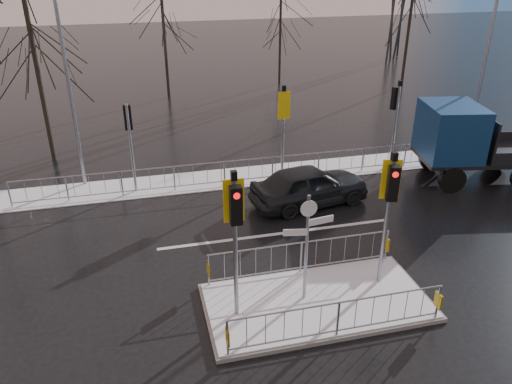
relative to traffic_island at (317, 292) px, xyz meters
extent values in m
plane|color=black|center=(0.01, -0.01, -0.39)|extent=(120.00, 120.00, 0.00)
cube|color=white|center=(0.01, 8.59, -0.37)|extent=(30.00, 2.00, 0.04)
cube|color=silver|center=(0.01, 3.79, -0.39)|extent=(8.00, 0.15, 0.01)
cube|color=slate|center=(0.01, -0.01, -0.33)|extent=(6.00, 3.00, 0.12)
cube|color=white|center=(0.01, -0.01, -0.26)|extent=(5.85, 2.85, 0.03)
cube|color=gold|center=(-2.69, -1.39, 0.28)|extent=(0.05, 0.28, 0.42)
cube|color=gold|center=(2.71, -1.39, 0.28)|extent=(0.05, 0.28, 0.42)
cube|color=gold|center=(-2.69, 1.37, 0.28)|extent=(0.05, 0.28, 0.42)
cube|color=gold|center=(2.71, 1.37, 0.28)|extent=(0.05, 0.28, 0.42)
cylinder|color=gray|center=(-2.19, -0.01, 1.63)|extent=(0.11, 0.11, 3.80)
cube|color=black|center=(-2.19, -0.19, 2.98)|extent=(0.28, 0.22, 0.95)
cylinder|color=red|center=(-2.19, -0.30, 3.28)|extent=(0.16, 0.04, 0.16)
cube|color=yellow|center=(-2.19, 0.06, 2.98)|extent=(0.50, 0.03, 1.10)
cube|color=black|center=(-2.19, -0.01, 3.65)|extent=(0.14, 0.14, 0.22)
cylinder|color=gray|center=(2.01, 0.39, 1.58)|extent=(0.11, 0.11, 3.70)
cube|color=black|center=(1.96, 0.22, 2.88)|extent=(0.33, 0.28, 0.95)
cylinder|color=red|center=(1.94, 0.11, 3.18)|extent=(0.16, 0.08, 0.16)
cube|color=yellow|center=(2.03, 0.46, 2.88)|extent=(0.49, 0.16, 1.10)
cube|color=black|center=(2.01, 0.39, 3.55)|extent=(0.14, 0.14, 0.22)
cylinder|color=gray|center=(-0.29, 0.19, 1.28)|extent=(0.09, 0.09, 3.10)
cube|color=silver|center=(0.06, 0.19, 2.08)|extent=(0.70, 0.14, 0.18)
cube|color=silver|center=(-0.61, 0.19, 1.83)|extent=(0.62, 0.15, 0.18)
cylinder|color=silver|center=(-0.29, 0.16, 2.48)|extent=(0.44, 0.03, 0.44)
cylinder|color=gray|center=(-4.49, 8.29, 1.40)|extent=(0.11, 0.11, 3.50)
cube|color=black|center=(-4.49, 8.47, 2.60)|extent=(0.28, 0.22, 0.95)
cylinder|color=red|center=(-4.49, 8.58, 2.90)|extent=(0.16, 0.04, 0.16)
cylinder|color=gray|center=(1.51, 8.29, 1.45)|extent=(0.11, 0.11, 3.60)
cube|color=black|center=(1.51, 8.47, 2.70)|extent=(0.28, 0.22, 0.95)
cylinder|color=red|center=(1.51, 8.58, 3.00)|extent=(0.16, 0.04, 0.16)
cube|color=yellow|center=(1.51, 8.22, 2.70)|extent=(0.50, 0.03, 1.10)
cube|color=black|center=(1.51, 8.29, 3.37)|extent=(0.14, 0.14, 0.22)
cylinder|color=gray|center=(6.51, 8.29, 1.40)|extent=(0.11, 0.11, 3.50)
cube|color=black|center=(6.46, 8.46, 2.60)|extent=(0.33, 0.28, 0.95)
cylinder|color=red|center=(6.44, 8.57, 2.90)|extent=(0.16, 0.08, 0.16)
cube|color=black|center=(6.51, 8.29, 3.27)|extent=(0.14, 0.14, 0.22)
imported|color=black|center=(1.78, 5.65, 0.37)|extent=(4.68, 2.48, 1.51)
cylinder|color=black|center=(7.55, 5.29, 0.13)|extent=(1.08, 0.50, 1.04)
cylinder|color=black|center=(7.96, 7.44, 0.13)|extent=(1.08, 0.50, 1.04)
cylinder|color=black|center=(10.82, 6.89, 0.13)|extent=(1.08, 0.50, 1.04)
cube|color=black|center=(10.21, 5.89, 0.63)|extent=(7.20, 3.66, 0.17)
cube|color=navy|center=(7.86, 6.35, 1.75)|extent=(2.52, 2.85, 2.08)
cube|color=black|center=(8.85, 6.15, 2.17)|extent=(0.44, 2.05, 1.15)
cube|color=#2D3033|center=(7.24, 6.46, 0.60)|extent=(0.58, 2.38, 0.36)
cube|color=black|center=(9.13, 6.10, 1.61)|extent=(0.56, 2.47, 1.56)
cylinder|color=black|center=(-7.99, 12.49, 3.29)|extent=(0.20, 0.20, 7.36)
cylinder|color=black|center=(-1.99, 21.99, 3.06)|extent=(0.19, 0.19, 6.90)
cylinder|color=black|center=(6.01, 23.99, 2.60)|extent=(0.16, 0.16, 5.98)
cylinder|color=black|center=(14.01, 20.99, 3.29)|extent=(0.20, 0.20, 7.36)
cylinder|color=gray|center=(10.51, 8.49, 3.61)|extent=(0.14, 0.14, 8.00)
cylinder|color=gray|center=(-6.49, 9.49, 3.71)|extent=(0.14, 0.14, 8.20)
camera|label=1|loc=(-4.17, -10.05, 8.22)|focal=35.00mm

